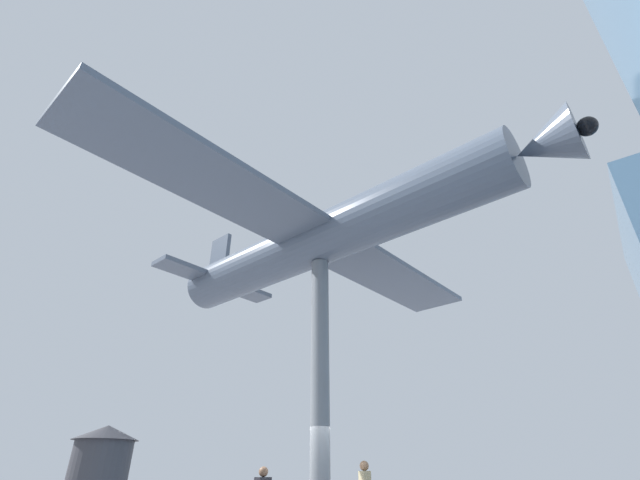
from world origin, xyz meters
TOP-DOWN VIEW (x-y plane):
  - support_pylon_central at (0.00, 0.00)m, footprint 0.53×0.53m
  - suspended_airplane at (0.03, 0.27)m, footprint 16.47×14.57m

SIDE VIEW (x-z plane):
  - support_pylon_central at x=0.00m, z-range 0.00..7.35m
  - suspended_airplane at x=0.03m, z-range 6.71..9.68m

